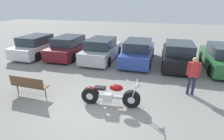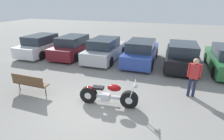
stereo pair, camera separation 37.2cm
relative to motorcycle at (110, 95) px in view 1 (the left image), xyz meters
name	(u,v)px [view 1 (the left image)]	position (x,y,z in m)	size (l,w,h in m)	color
ground_plane	(93,110)	(-0.51, -0.55, -0.42)	(60.00, 60.00, 0.00)	gray
motorcycle	(110,95)	(0.00, 0.00, 0.00)	(2.30, 0.62, 1.06)	black
parked_car_white	(38,46)	(-7.16, 5.18, 0.27)	(1.89, 4.39, 1.49)	white
parked_car_maroon	(70,47)	(-4.67, 5.55, 0.27)	(1.89, 4.39, 1.49)	maroon
parked_car_silver	(102,50)	(-2.18, 5.44, 0.27)	(1.89, 4.39, 1.49)	#BCBCC1
parked_car_blue	(138,52)	(0.30, 5.57, 0.27)	(1.89, 4.39, 1.49)	#2D479E
parked_car_black	(178,55)	(2.79, 5.59, 0.27)	(1.89, 4.39, 1.49)	black
parked_car_green	(223,58)	(5.28, 5.56, 0.27)	(1.89, 4.39, 1.49)	#286B38
park_bench	(28,84)	(-3.52, -0.24, 0.13)	(1.66, 0.43, 0.89)	brown
person_standing	(193,73)	(3.12, 1.75, 0.59)	(0.52, 0.23, 1.70)	#232847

